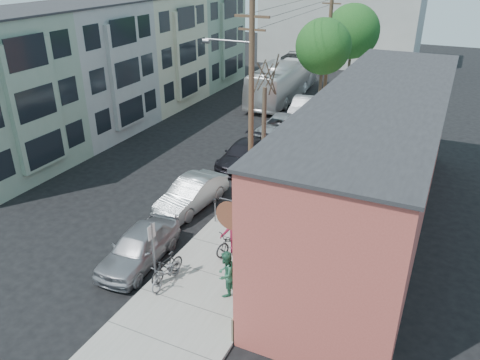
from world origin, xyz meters
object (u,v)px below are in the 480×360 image
at_px(tree_bare, 264,138).
at_px(parked_bike_b, 167,273).
at_px(sign_post, 153,248).
at_px(cyclist, 234,232).
at_px(tree_leafy_far, 353,31).
at_px(patio_chair_a, 243,300).
at_px(parked_bike_a, 167,267).
at_px(car_0, 139,247).
at_px(patron_green, 226,274).
at_px(patio_chair_b, 259,279).
at_px(bus, 284,80).
at_px(car_3, 280,127).
at_px(utility_pole_near, 250,98).
at_px(car_1, 192,194).
at_px(car_4, 303,107).
at_px(patron_grey, 278,223).
at_px(parking_meter_near, 215,207).
at_px(parking_meter_far, 273,152).
at_px(car_2, 243,154).
at_px(tree_leafy_mid, 323,47).

bearing_deg(tree_bare, parked_bike_b, -90.26).
height_order(sign_post, cyclist, sign_post).
height_order(tree_leafy_far, patio_chair_a, tree_leafy_far).
bearing_deg(patio_chair_a, parked_bike_a, 169.63).
bearing_deg(car_0, tree_bare, 73.94).
bearing_deg(patron_green, patio_chair_b, 129.94).
bearing_deg(car_0, bus, 93.69).
relative_size(tree_leafy_far, car_3, 1.52).
height_order(sign_post, utility_pole_near, utility_pole_near).
relative_size(patio_chair_a, parked_bike_a, 0.49).
relative_size(car_1, car_3, 0.88).
xyz_separation_m(parked_bike_b, car_4, (-2.02, 23.32, 0.11)).
relative_size(patron_grey, car_1, 0.39).
xyz_separation_m(patio_chair_a, parked_bike_a, (-3.56, 0.43, 0.10)).
xyz_separation_m(parking_meter_near, parked_bike_a, (0.32, -4.74, -0.29)).
bearing_deg(patron_grey, car_3, -165.67).
bearing_deg(parking_meter_far, parking_meter_near, -90.00).
bearing_deg(parked_bike_b, car_0, 158.23).
distance_m(car_1, car_2, 6.10).
distance_m(tree_leafy_far, car_0, 29.39).
relative_size(parked_bike_b, car_2, 0.38).
distance_m(parking_meter_near, patio_chair_a, 6.47).
height_order(parked_bike_a, car_1, car_1).
bearing_deg(tree_leafy_far, patron_green, -85.39).
bearing_deg(patron_green, bus, -164.80).
height_order(tree_bare, car_2, tree_bare).
distance_m(patio_chair_a, car_1, 8.46).
xyz_separation_m(tree_leafy_far, parked_bike_a, (-0.23, -29.43, -5.28)).
distance_m(parking_meter_near, car_2, 7.34).
relative_size(patio_chair_a, car_2, 0.18).
height_order(patron_green, cyclist, cyclist).
relative_size(tree_leafy_mid, parked_bike_a, 4.44).
bearing_deg(parked_bike_b, car_3, 99.04).
relative_size(patio_chair_a, parked_bike_b, 0.47).
bearing_deg(bus, parking_meter_far, -73.40).
bearing_deg(sign_post, car_3, 94.92).
bearing_deg(parking_meter_near, patio_chair_b, -43.71).
xyz_separation_m(utility_pole_near, car_2, (-1.91, 3.33, -4.69)).
xyz_separation_m(parking_meter_far, car_4, (-1.52, 10.57, -0.23)).
relative_size(parking_meter_near, parking_meter_far, 1.00).
height_order(patron_grey, cyclist, cyclist).
relative_size(utility_pole_near, car_3, 1.86).
bearing_deg(tree_leafy_mid, patron_green, -83.32).
distance_m(patron_green, cyclist, 2.88).
bearing_deg(car_2, car_0, -87.61).
bearing_deg(cyclist, bus, -97.49).
height_order(tree_leafy_far, parked_bike_b, tree_leafy_far).
xyz_separation_m(sign_post, parking_meter_near, (-0.10, 5.23, -0.85)).
bearing_deg(parked_bike_a, cyclist, 70.23).
xyz_separation_m(tree_leafy_far, patron_green, (2.36, -29.31, -4.87)).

